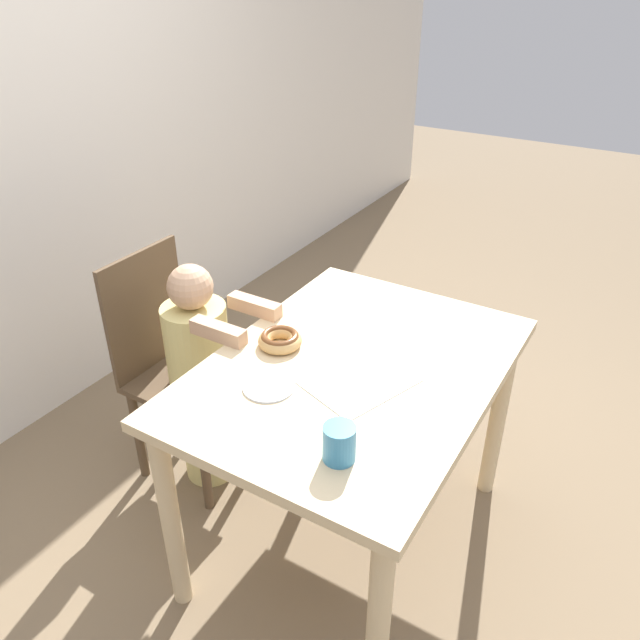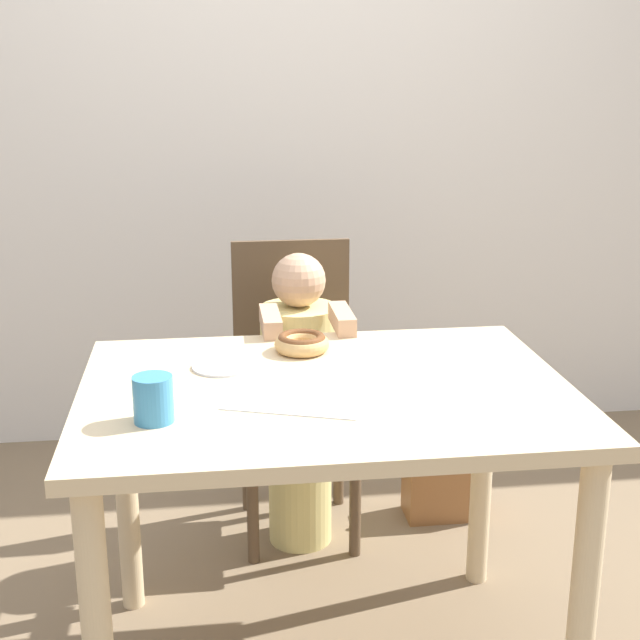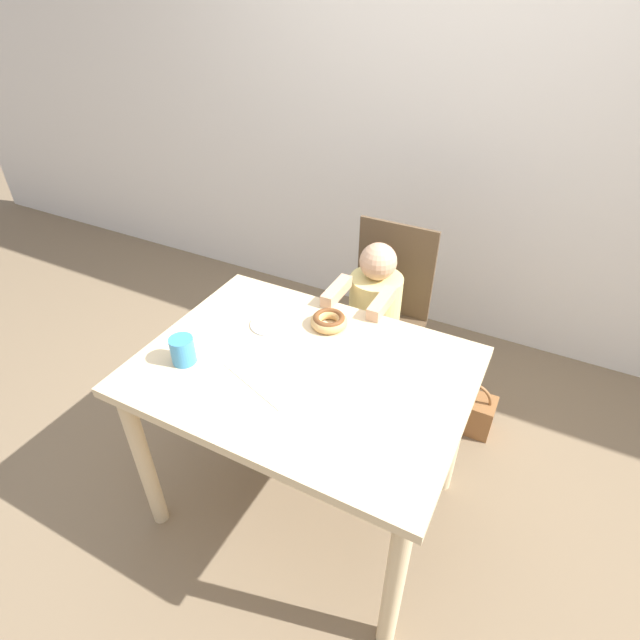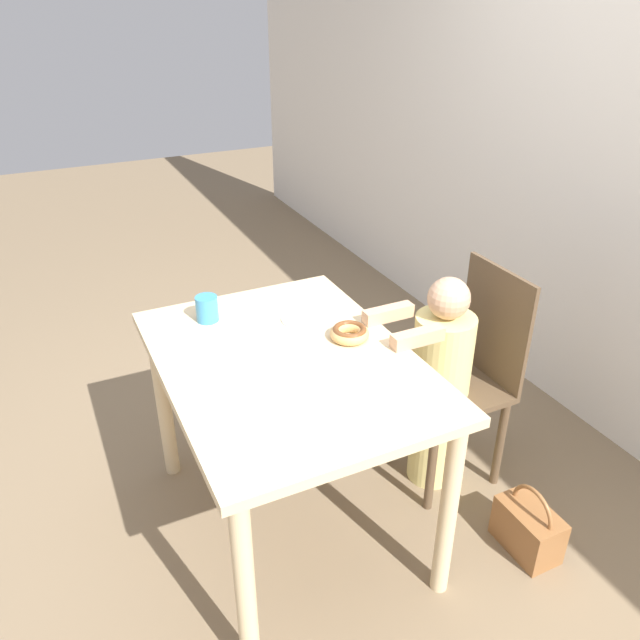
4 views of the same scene
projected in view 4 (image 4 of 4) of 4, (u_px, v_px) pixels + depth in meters
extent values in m
plane|color=#7A664C|center=(292.00, 522.00, 2.45)|extent=(12.00, 12.00, 0.00)
cube|color=beige|center=(287.00, 363.00, 2.10)|extent=(1.11, 0.82, 0.03)
cylinder|color=beige|center=(164.00, 402.00, 2.54)|extent=(0.06, 0.06, 0.72)
cylinder|color=beige|center=(245.00, 590.00, 1.76)|extent=(0.06, 0.06, 0.72)
cylinder|color=beige|center=(317.00, 363.00, 2.81)|extent=(0.06, 0.06, 0.72)
cylinder|color=beige|center=(448.00, 511.00, 2.02)|extent=(0.06, 0.06, 0.72)
cube|color=brown|center=(449.00, 388.00, 2.51)|extent=(0.38, 0.40, 0.03)
cube|color=brown|center=(495.00, 324.00, 2.46)|extent=(0.38, 0.02, 0.47)
cylinder|color=brown|center=(390.00, 422.00, 2.67)|extent=(0.04, 0.04, 0.42)
cylinder|color=brown|center=(432.00, 467.00, 2.43)|extent=(0.04, 0.04, 0.42)
cylinder|color=brown|center=(454.00, 402.00, 2.80)|extent=(0.04, 0.04, 0.42)
cylinder|color=brown|center=(500.00, 443.00, 2.55)|extent=(0.04, 0.04, 0.42)
cylinder|color=#E0D17F|center=(434.00, 433.00, 2.59)|extent=(0.20, 0.20, 0.45)
cylinder|color=#E0D17F|center=(443.00, 354.00, 2.40)|extent=(0.23, 0.23, 0.32)
sphere|color=tan|center=(449.00, 298.00, 2.29)|extent=(0.16, 0.16, 0.16)
cube|color=tan|center=(388.00, 314.00, 2.32)|extent=(0.05, 0.20, 0.05)
cube|color=tan|center=(418.00, 337.00, 2.17)|extent=(0.05, 0.20, 0.05)
torus|color=tan|center=(349.00, 334.00, 2.20)|extent=(0.14, 0.14, 0.04)
torus|color=brown|center=(350.00, 330.00, 2.19)|extent=(0.12, 0.12, 0.02)
cube|color=white|center=(274.00, 352.00, 2.13)|extent=(0.38, 0.38, 0.00)
cube|color=brown|center=(528.00, 529.00, 2.30)|extent=(0.24, 0.15, 0.18)
torus|color=brown|center=(532.00, 511.00, 2.26)|extent=(0.20, 0.02, 0.20)
cylinder|color=teal|center=(207.00, 309.00, 2.31)|extent=(0.08, 0.08, 0.10)
cylinder|color=silver|center=(301.00, 319.00, 2.33)|extent=(0.15, 0.15, 0.01)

